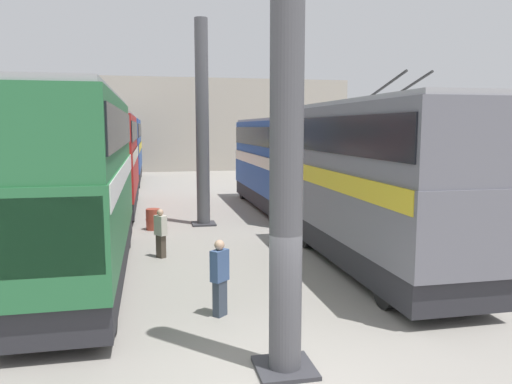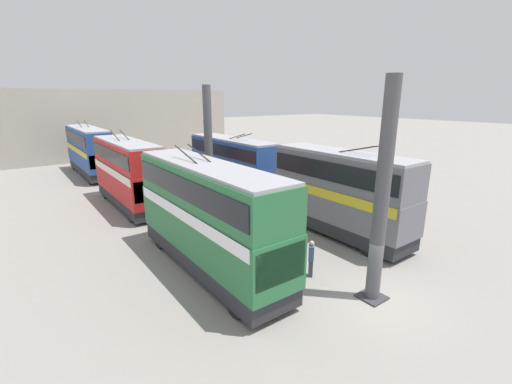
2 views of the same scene
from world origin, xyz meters
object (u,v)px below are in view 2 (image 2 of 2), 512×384
Objects in this scene: bus_left_far at (232,162)px; bus_right_mid at (128,170)px; oil_drum at (187,215)px; bus_left_near at (340,189)px; bus_right_far at (89,148)px; person_aisle_foreground at (311,257)px; bus_right_near at (208,211)px; person_by_right_row at (226,229)px.

bus_right_mid reaches higher than bus_left_far.
oil_drum is at bearing -160.18° from bus_right_mid.
bus_left_near is 12.02m from bus_left_far.
bus_right_mid is 0.87× the size of bus_right_far.
bus_left_near is 0.87× the size of bus_left_far.
oil_drum is at bearing 146.19° from person_aisle_foreground.
bus_right_near is 3.78m from person_by_right_row.
person_by_right_row is (5.59, 1.22, -0.09)m from person_aisle_foreground.
bus_left_far is at bearing -98.39° from bus_right_mid.
person_by_right_row is at bearing 150.54° from person_aisle_foreground.
bus_right_near is at bearing 85.06° from bus_left_near.
oil_drum is at bearing -16.52° from bus_right_near.
oil_drum is (4.74, 0.22, -0.42)m from person_by_right_row.
person_aisle_foreground is at bearing -173.35° from bus_right_far.
bus_right_near is at bearing 163.48° from oil_drum.
bus_right_far is (15.14, 8.54, 0.18)m from bus_left_far.
bus_right_mid is at bearing 32.73° from bus_left_near.
person_by_right_row is at bearing -174.67° from bus_right_far.
bus_right_far is at bearing 144.90° from person_aisle_foreground.
bus_right_near is at bearing 142.89° from bus_left_far.
bus_right_mid reaches higher than person_by_right_row.
bus_right_far reaches higher than oil_drum.
bus_left_far is 1.07× the size of bus_right_mid.
bus_right_far is (27.16, 8.54, -0.01)m from bus_left_near.
bus_right_far is at bearing -120.51° from person_by_right_row.
bus_right_mid is 13.88m from bus_right_far.
bus_left_far is 14.15m from bus_right_near.
bus_left_near is 6.06m from person_aisle_foreground.
bus_left_far reaches higher than person_by_right_row.
bus_left_near is 10.31m from oil_drum.
bus_right_near is 6.51× the size of person_by_right_row.
bus_right_far reaches higher than bus_left_far.
bus_right_near is 1.08× the size of bus_right_mid.
bus_left_near reaches higher than bus_right_mid.
bus_left_far reaches higher than person_aisle_foreground.
bus_left_near is 0.81× the size of bus_right_far.
person_aisle_foreground is at bearing 118.24° from bus_left_near.
bus_right_mid is at bearing 150.53° from person_aisle_foreground.
bus_left_far is at bearing -37.11° from bus_right_near.
oil_drum is at bearing -123.13° from person_by_right_row.
bus_left_near is at bearing -180.00° from bus_left_far.
bus_right_far is 6.38× the size of person_aisle_foreground.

